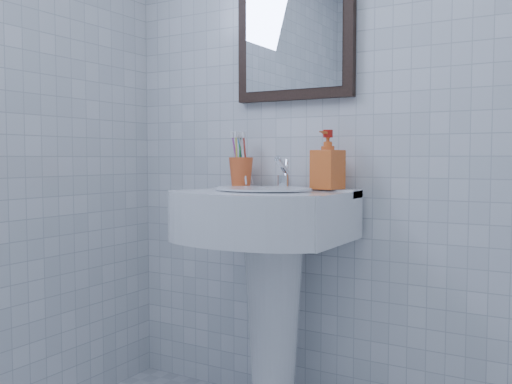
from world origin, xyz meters
The scene contains 6 objects.
wall_back centered at (0.00, 1.20, 1.25)m, with size 2.20×0.02×2.50m, color silver.
washbasin centered at (-0.32, 0.99, 0.61)m, with size 0.59×0.43×0.90m.
faucet centered at (-0.32, 1.09, 0.94)m, with size 0.05×0.11×0.12m.
toothbrush_cup centered at (-0.53, 1.11, 0.95)m, with size 0.10×0.10×0.12m, color #D95324, non-canonical shape.
soap_dispenser centered at (-0.14, 1.09, 1.00)m, with size 0.10×0.10×0.22m, color #C14412.
wall_mirror centered at (-0.32, 1.18, 1.55)m, with size 0.50×0.04×0.62m.
Camera 1 is at (0.70, -0.86, 1.01)m, focal length 40.00 mm.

